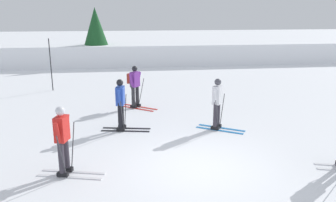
# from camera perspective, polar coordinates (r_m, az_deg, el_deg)

# --- Properties ---
(ground_plane) EXTENTS (120.00, 120.00, 0.00)m
(ground_plane) POSITION_cam_1_polar(r_m,az_deg,el_deg) (8.85, 5.17, -11.01)
(ground_plane) COLOR white
(far_snow_ridge) EXTENTS (80.00, 9.04, 1.47)m
(far_snow_ridge) POSITION_cam_1_polar(r_m,az_deg,el_deg) (28.24, -3.84, 8.49)
(far_snow_ridge) COLOR white
(far_snow_ridge) RESTS_ON ground
(skier_purple) EXTENTS (1.49, 1.27, 1.71)m
(skier_purple) POSITION_cam_1_polar(r_m,az_deg,el_deg) (13.88, -5.57, 2.75)
(skier_purple) COLOR red
(skier_purple) RESTS_ON ground
(skier_red) EXTENTS (1.64, 0.98, 1.71)m
(skier_red) POSITION_cam_1_polar(r_m,az_deg,el_deg) (8.50, -17.05, -6.03)
(skier_red) COLOR silver
(skier_red) RESTS_ON ground
(skier_blue) EXTENTS (1.64, 0.99, 1.71)m
(skier_blue) POSITION_cam_1_polar(r_m,az_deg,el_deg) (11.27, -7.84, -0.37)
(skier_blue) COLOR black
(skier_blue) RESTS_ON ground
(skier_white) EXTENTS (1.55, 1.18, 1.71)m
(skier_white) POSITION_cam_1_polar(r_m,az_deg,el_deg) (11.39, 8.19, -0.23)
(skier_white) COLOR #237AC6
(skier_white) RESTS_ON ground
(trail_marker_pole) EXTENTS (0.04, 0.04, 2.54)m
(trail_marker_pole) POSITION_cam_1_polar(r_m,az_deg,el_deg) (17.74, -18.88, 5.70)
(trail_marker_pole) COLOR black
(trail_marker_pole) RESTS_ON ground
(conifer_far_left) EXTENTS (2.03, 2.03, 4.06)m
(conifer_far_left) POSITION_cam_1_polar(r_m,az_deg,el_deg) (25.08, -11.92, 11.38)
(conifer_far_left) COLOR #513823
(conifer_far_left) RESTS_ON ground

